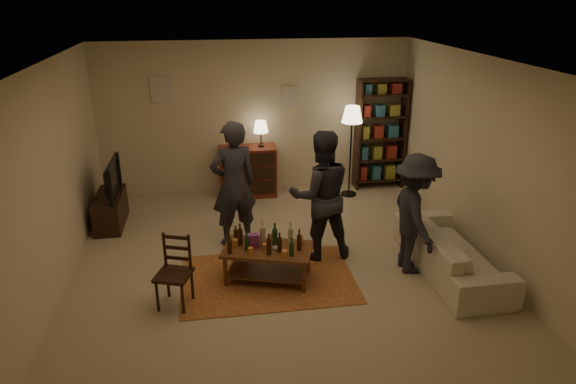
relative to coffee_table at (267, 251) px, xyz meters
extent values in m
plane|color=#C6B793|center=(0.21, 0.23, -0.40)|extent=(6.00, 6.00, 0.00)
plane|color=beige|center=(0.21, 3.23, 0.95)|extent=(5.50, 0.00, 5.50)
plane|color=beige|center=(-2.54, 0.23, 0.95)|extent=(0.00, 6.00, 6.00)
plane|color=beige|center=(2.96, 0.23, 0.95)|extent=(0.00, 6.00, 6.00)
plane|color=beige|center=(0.21, -2.77, 0.95)|extent=(5.50, 0.00, 5.50)
plane|color=white|center=(0.21, 0.23, 2.30)|extent=(6.00, 6.00, 0.00)
cube|color=beige|center=(-1.39, 3.21, 1.50)|extent=(0.35, 0.03, 0.45)
cube|color=beige|center=(0.81, 3.21, 1.30)|extent=(0.30, 0.03, 0.40)
cube|color=maroon|center=(0.01, 0.00, -0.40)|extent=(2.20, 1.50, 0.01)
cube|color=brown|center=(0.01, 0.00, 0.03)|extent=(1.24, 0.91, 0.04)
cube|color=brown|center=(0.01, 0.00, -0.28)|extent=(1.11, 0.79, 0.02)
cylinder|color=brown|center=(-0.54, -0.08, -0.20)|extent=(0.05, 0.05, 0.41)
cylinder|color=brown|center=(0.40, -0.39, -0.20)|extent=(0.05, 0.05, 0.41)
cylinder|color=brown|center=(-0.39, 0.38, -0.20)|extent=(0.05, 0.05, 0.41)
cylinder|color=brown|center=(0.55, 0.07, -0.20)|extent=(0.05, 0.05, 0.41)
cylinder|color=orange|center=(-0.39, 0.10, 0.10)|extent=(0.07, 0.07, 0.10)
cylinder|color=orange|center=(-0.22, -0.13, 0.09)|extent=(0.07, 0.07, 0.09)
cylinder|color=orange|center=(0.10, 0.18, 0.10)|extent=(0.07, 0.07, 0.11)
cylinder|color=orange|center=(0.18, -0.27, 0.09)|extent=(0.07, 0.07, 0.09)
cylinder|color=orange|center=(0.45, 0.06, 0.10)|extent=(0.07, 0.07, 0.10)
cylinder|color=orange|center=(-0.03, -0.04, 0.09)|extent=(0.06, 0.06, 0.08)
cube|color=#853491|center=(-0.16, 0.07, 0.14)|extent=(0.14, 0.09, 0.18)
cylinder|color=gray|center=(0.12, -0.06, 0.06)|extent=(0.12, 0.12, 0.03)
cube|color=black|center=(-1.14, -0.40, 0.01)|extent=(0.49, 0.49, 0.04)
cylinder|color=black|center=(-1.34, -0.50, -0.20)|extent=(0.04, 0.04, 0.40)
cylinder|color=black|center=(-1.04, -0.60, -0.20)|extent=(0.04, 0.04, 0.40)
cylinder|color=black|center=(-1.23, -0.21, -0.20)|extent=(0.04, 0.04, 0.40)
cylinder|color=black|center=(-0.94, -0.31, -0.20)|extent=(0.04, 0.04, 0.40)
cube|color=black|center=(-1.09, -0.26, 0.25)|extent=(0.30, 0.13, 0.45)
cube|color=black|center=(-2.24, 2.03, -0.15)|extent=(0.40, 1.00, 0.50)
imported|color=black|center=(-2.22, 2.03, 0.38)|extent=(0.13, 0.97, 0.56)
cube|color=maroon|center=(0.01, 2.95, 0.05)|extent=(1.00, 0.48, 0.90)
cube|color=black|center=(0.01, 2.70, -0.18)|extent=(0.92, 0.02, 0.22)
cube|color=black|center=(0.01, 2.70, 0.08)|extent=(0.92, 0.02, 0.22)
cube|color=black|center=(0.01, 2.70, 0.34)|extent=(0.92, 0.02, 0.22)
cylinder|color=black|center=(0.26, 2.95, 0.52)|extent=(0.12, 0.12, 0.04)
cylinder|color=black|center=(0.26, 2.95, 0.65)|extent=(0.02, 0.02, 0.22)
cone|color=#FFE5B2|center=(0.26, 2.95, 0.86)|extent=(0.26, 0.26, 0.20)
cube|color=black|center=(2.03, 3.01, 0.60)|extent=(0.04, 0.34, 2.00)
cube|color=black|center=(2.89, 3.01, 0.60)|extent=(0.04, 0.34, 2.00)
cube|color=black|center=(2.46, 3.01, -0.25)|extent=(0.90, 0.34, 0.03)
cube|color=black|center=(2.46, 3.01, 0.15)|extent=(0.90, 0.34, 0.03)
cube|color=black|center=(2.46, 3.01, 0.55)|extent=(0.90, 0.34, 0.03)
cube|color=black|center=(2.46, 3.01, 0.95)|extent=(0.90, 0.34, 0.03)
cube|color=black|center=(2.46, 3.01, 1.35)|extent=(0.90, 0.34, 0.03)
cube|color=black|center=(2.46, 3.01, 1.60)|extent=(0.90, 0.34, 0.03)
cube|color=maroon|center=(2.16, 3.01, -0.11)|extent=(0.12, 0.22, 0.26)
cube|color=#2A657E|center=(2.41, 3.01, -0.11)|extent=(0.15, 0.22, 0.26)
cube|color=olive|center=(2.68, 3.01, -0.11)|extent=(0.18, 0.22, 0.26)
cube|color=#2A657E|center=(2.16, 3.01, 0.28)|extent=(0.12, 0.22, 0.24)
cube|color=olive|center=(2.41, 3.01, 0.28)|extent=(0.15, 0.22, 0.24)
cube|color=maroon|center=(2.68, 3.01, 0.28)|extent=(0.18, 0.22, 0.24)
cube|color=olive|center=(2.16, 3.01, 0.67)|extent=(0.12, 0.22, 0.22)
cube|color=maroon|center=(2.41, 3.01, 0.67)|extent=(0.15, 0.22, 0.22)
cube|color=#2A657E|center=(2.68, 3.01, 0.67)|extent=(0.18, 0.22, 0.22)
cube|color=maroon|center=(2.16, 3.01, 1.06)|extent=(0.12, 0.22, 0.20)
cube|color=#2A657E|center=(2.41, 3.01, 1.06)|extent=(0.15, 0.22, 0.20)
cube|color=olive|center=(2.68, 3.01, 1.06)|extent=(0.18, 0.22, 0.20)
cube|color=#2A657E|center=(2.16, 3.01, 1.45)|extent=(0.12, 0.22, 0.18)
cube|color=olive|center=(2.41, 3.01, 1.45)|extent=(0.15, 0.22, 0.18)
cube|color=maroon|center=(2.68, 3.01, 1.45)|extent=(0.18, 0.22, 0.18)
cylinder|color=black|center=(1.81, 2.66, -0.39)|extent=(0.28, 0.28, 0.03)
cylinder|color=black|center=(1.81, 2.66, 0.32)|extent=(0.03, 0.03, 1.44)
cone|color=#FFE5B2|center=(1.81, 2.66, 1.08)|extent=(0.36, 0.36, 0.28)
imported|color=beige|center=(2.41, -0.17, -0.10)|extent=(0.81, 2.08, 0.61)
imported|color=#2A2932|center=(-0.34, 1.09, 0.52)|extent=(0.77, 0.61, 1.84)
imported|color=#27282F|center=(0.80, 0.54, 0.50)|extent=(0.90, 0.72, 1.80)
imported|color=#24252B|center=(1.91, -0.04, 0.40)|extent=(0.63, 1.05, 1.60)
camera|label=1|loc=(-0.64, -5.71, 3.10)|focal=32.00mm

